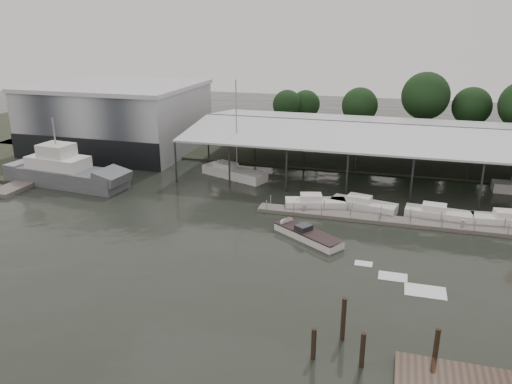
# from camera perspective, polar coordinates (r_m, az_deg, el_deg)

# --- Properties ---
(ground) EXTENTS (200.00, 200.00, 0.00)m
(ground) POSITION_cam_1_polar(r_m,az_deg,el_deg) (46.88, -4.06, -6.03)
(ground) COLOR black
(ground) RESTS_ON ground
(land_strip_far) EXTENTS (140.00, 30.00, 0.30)m
(land_strip_far) POSITION_cam_1_polar(r_m,az_deg,el_deg) (85.46, 5.58, 5.58)
(land_strip_far) COLOR #373B2C
(land_strip_far) RESTS_ON ground
(land_strip_west) EXTENTS (20.00, 40.00, 0.30)m
(land_strip_west) POSITION_cam_1_polar(r_m,az_deg,el_deg) (90.94, -21.69, 5.14)
(land_strip_west) COLOR #373B2C
(land_strip_west) RESTS_ON ground
(storage_warehouse) EXTENTS (24.50, 20.50, 10.50)m
(storage_warehouse) POSITION_cam_1_polar(r_m,az_deg,el_deg) (83.15, -15.48, 8.27)
(storage_warehouse) COLOR #AFB5BB
(storage_warehouse) RESTS_ON ground
(covered_boat_shed) EXTENTS (58.24, 24.00, 6.96)m
(covered_boat_shed) POSITION_cam_1_polar(r_m,az_deg,el_deg) (69.22, 17.58, 6.73)
(covered_boat_shed) COLOR #BABDBF
(covered_boat_shed) RESTS_ON ground
(trawler_dock) EXTENTS (3.00, 18.00, 0.50)m
(trawler_dock) POSITION_cam_1_polar(r_m,az_deg,el_deg) (72.73, -22.89, 1.88)
(trawler_dock) COLOR #655F59
(trawler_dock) RESTS_ON ground
(floating_dock) EXTENTS (28.00, 2.00, 1.40)m
(floating_dock) POSITION_cam_1_polar(r_m,az_deg,el_deg) (53.53, 15.04, -3.16)
(floating_dock) COLOR #655F59
(floating_dock) RESTS_ON ground
(grey_trawler) EXTENTS (17.26, 6.09, 8.84)m
(grey_trawler) POSITION_cam_1_polar(r_m,az_deg,el_deg) (67.60, -20.88, 2.09)
(grey_trawler) COLOR slate
(grey_trawler) RESTS_ON ground
(white_sailboat) EXTENTS (9.68, 6.00, 13.06)m
(white_sailboat) POSITION_cam_1_polar(r_m,az_deg,el_deg) (66.48, -2.60, 2.24)
(white_sailboat) COLOR white
(white_sailboat) RESTS_ON ground
(speedboat_underway) EXTENTS (16.71, 11.77, 2.00)m
(speedboat_underway) POSITION_cam_1_polar(r_m,az_deg,el_deg) (48.49, 5.38, -4.68)
(speedboat_underway) COLOR white
(speedboat_underway) RESTS_ON ground
(moored_cruiser_0) EXTENTS (6.96, 3.83, 1.70)m
(moored_cruiser_0) POSITION_cam_1_polar(r_m,az_deg,el_deg) (55.66, 6.72, -1.30)
(moored_cruiser_0) COLOR white
(moored_cruiser_0) RESTS_ON ground
(moored_cruiser_1) EXTENTS (7.46, 3.75, 1.70)m
(moored_cruiser_1) POSITION_cam_1_polar(r_m,az_deg,el_deg) (56.06, 12.11, -1.46)
(moored_cruiser_1) COLOR white
(moored_cruiser_1) RESTS_ON ground
(moored_cruiser_2) EXTENTS (6.97, 2.95, 1.70)m
(moored_cruiser_2) POSITION_cam_1_polar(r_m,az_deg,el_deg) (55.65, 20.08, -2.38)
(moored_cruiser_2) COLOR white
(moored_cruiser_2) RESTS_ON ground
(mooring_pilings) EXTENTS (7.51, 8.41, 3.67)m
(mooring_pilings) POSITION_cam_1_polar(r_m,az_deg,el_deg) (31.17, 12.28, -18.69)
(mooring_pilings) COLOR #34261A
(mooring_pilings) RESTS_ON ground
(horizon_tree_line) EXTENTS (67.15, 12.12, 11.87)m
(horizon_tree_line) POSITION_cam_1_polar(r_m,az_deg,el_deg) (89.13, 21.34, 9.15)
(horizon_tree_line) COLOR black
(horizon_tree_line) RESTS_ON ground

